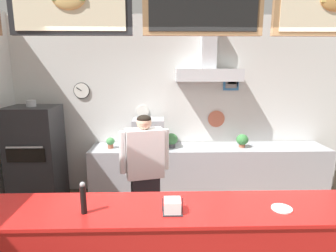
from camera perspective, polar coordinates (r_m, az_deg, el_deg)
back_wall_assembly at (r=4.72m, az=2.97°, el=5.20°), size 5.76×2.61×3.05m
back_prep_counter at (r=4.84m, az=8.21°, el=-9.40°), size 3.92×0.63×0.89m
pizza_oven at (r=4.88m, az=-25.36°, el=-5.73°), size 0.74×0.68×1.71m
shop_worker at (r=3.45m, az=-4.73°, el=-10.41°), size 0.58×0.32×1.65m
espresso_machine at (r=4.55m, az=-4.02°, el=-1.59°), size 0.50×0.51×0.48m
potted_basil at (r=4.76m, az=14.97°, el=-2.80°), size 0.20×0.20×0.22m
potted_rosemary at (r=4.64m, az=-11.71°, el=-3.29°), size 0.14×0.14×0.18m
potted_thyme at (r=4.59m, az=0.68°, el=-2.85°), size 0.21×0.21×0.23m
napkin_holder at (r=2.32m, az=0.91°, el=-16.14°), size 0.17×0.16×0.12m
condiment_plate at (r=2.56m, az=22.29°, el=-15.38°), size 0.17×0.17×0.01m
pepper_grinder at (r=2.37m, az=-16.98°, el=-13.92°), size 0.05×0.05×0.27m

